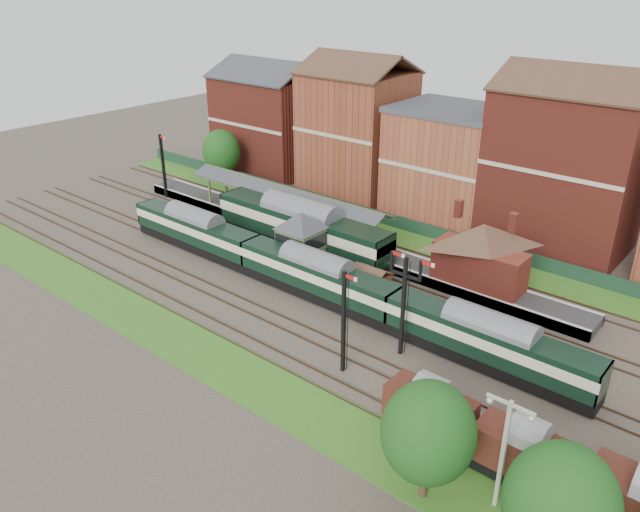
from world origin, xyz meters
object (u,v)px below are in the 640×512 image
Objects in this scene: signal_box at (301,240)px; dmu_train at (317,276)px; goods_van_a at (525,455)px; platform_railcar at (302,227)px; semaphore_bracket at (404,300)px.

signal_box reaches higher than dmu_train.
signal_box is 5.73m from dmu_train.
goods_van_a is (22.74, -9.00, -0.25)m from dmu_train.
signal_box reaches higher than goods_van_a.
platform_railcar is at bearing 131.02° from signal_box.
signal_box is 30.00m from goods_van_a.
platform_railcar is (-17.87, 9.00, -1.89)m from semaphore_bracket.
semaphore_bracket is 0.40× the size of platform_railcar.
semaphore_bracket is at bearing 152.19° from goods_van_a.
platform_railcar is at bearing 152.82° from goods_van_a.
semaphore_bracket is 10.99m from dmu_train.
goods_van_a is at bearing -27.81° from semaphore_bracket.
semaphore_bracket reaches higher than signal_box.
platform_railcar is (-7.45, 6.50, 0.55)m from dmu_train.
goods_van_a is (27.36, -12.25, -1.25)m from signal_box.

